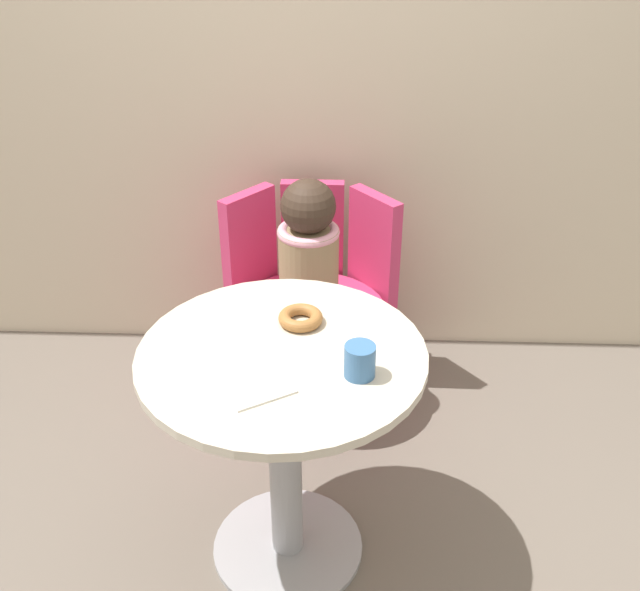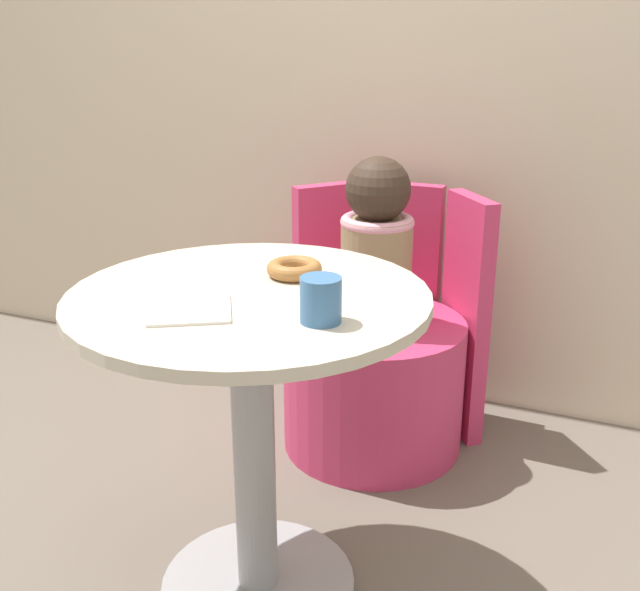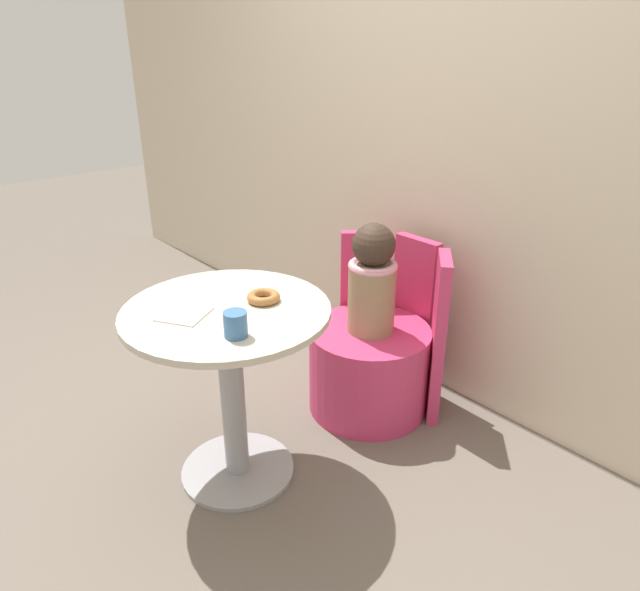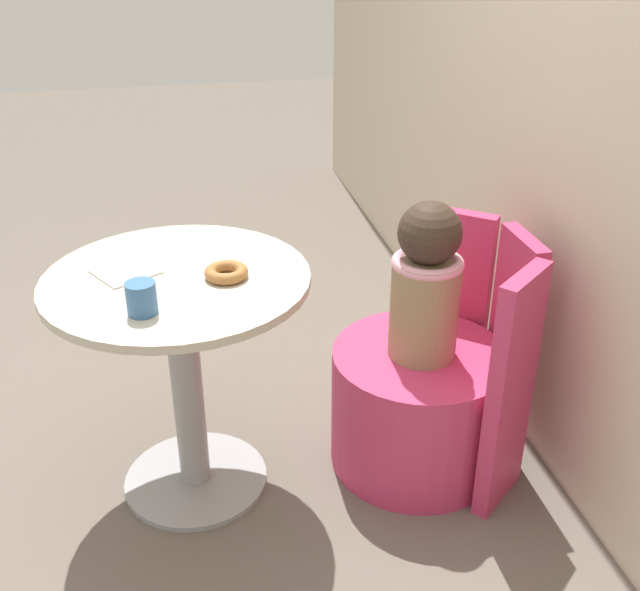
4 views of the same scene
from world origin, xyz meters
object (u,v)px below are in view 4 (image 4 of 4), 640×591
(tub_chair, at_px, (417,407))
(donut, at_px, (226,272))
(child_figure, at_px, (426,283))
(cup, at_px, (141,298))
(round_table, at_px, (183,342))

(tub_chair, relative_size, donut, 4.61)
(tub_chair, height_order, child_figure, child_figure)
(tub_chair, bearing_deg, donut, -89.07)
(child_figure, relative_size, cup, 5.83)
(child_figure, bearing_deg, tub_chair, -82.87)
(tub_chair, distance_m, donut, 0.80)
(round_table, xyz_separation_m, tub_chair, (0.03, 0.72, -0.31))
(round_table, bearing_deg, donut, 72.00)
(cup, bearing_deg, donut, 124.88)
(tub_chair, height_order, donut, donut)
(round_table, distance_m, donut, 0.27)
(child_figure, height_order, donut, child_figure)
(tub_chair, xyz_separation_m, donut, (0.01, -0.58, 0.54))
(child_figure, distance_m, cup, 0.83)
(donut, bearing_deg, tub_chair, 90.93)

